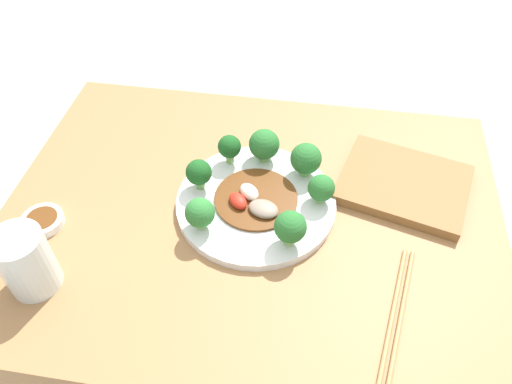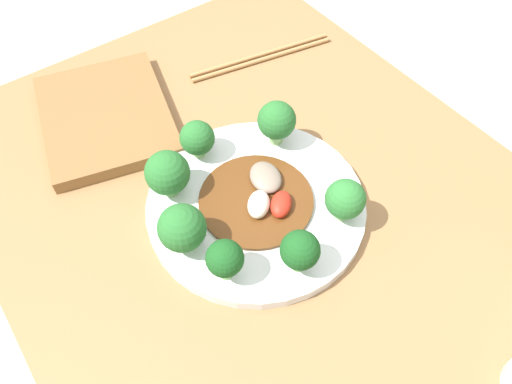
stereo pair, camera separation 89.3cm
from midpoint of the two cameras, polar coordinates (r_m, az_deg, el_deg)
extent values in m
plane|color=#B7B2A8|center=(1.38, -9.80, -36.95)|extent=(8.00, 8.00, 0.00)
cube|color=olive|center=(1.00, -13.58, -36.88)|extent=(0.87, 0.66, 0.77)
cylinder|color=silver|center=(0.62, -24.17, -36.31)|extent=(0.28, 0.28, 0.02)
cylinder|color=#7AAD5B|center=(0.65, -34.63, -32.06)|extent=(0.02, 0.02, 0.01)
sphere|color=#286B2D|center=(0.63, -36.11, -31.62)|extent=(0.06, 0.06, 0.06)
cylinder|color=#89B76B|center=(0.64, -29.80, -27.52)|extent=(0.02, 0.02, 0.01)
sphere|color=#286B2D|center=(0.62, -30.86, -27.03)|extent=(0.05, 0.05, 0.05)
cylinder|color=#89B76B|center=(0.60, -19.37, -27.15)|extent=(0.02, 0.02, 0.02)
sphere|color=#286B2D|center=(0.57, -20.28, -26.58)|extent=(0.05, 0.05, 0.05)
cylinder|color=#70A356|center=(0.60, -21.95, -45.86)|extent=(0.02, 0.02, 0.02)
sphere|color=#19511E|center=(0.58, -23.14, -46.18)|extent=(0.05, 0.05, 0.05)
cylinder|color=#89B76B|center=(0.58, -12.92, -40.33)|extent=(0.02, 0.02, 0.02)
sphere|color=#2D7533|center=(0.56, -13.59, -40.48)|extent=(0.05, 0.05, 0.05)
cylinder|color=#7AAD5B|center=(0.63, -32.07, -44.35)|extent=(0.02, 0.02, 0.02)
sphere|color=#19511E|center=(0.61, -33.62, -44.47)|extent=(0.04, 0.04, 0.04)
cylinder|color=#7AAD5B|center=(0.65, -35.35, -39.39)|extent=(0.02, 0.02, 0.01)
sphere|color=#286B2D|center=(0.62, -37.00, -39.25)|extent=(0.06, 0.06, 0.06)
cylinder|color=#5B3314|center=(0.61, -24.57, -36.27)|extent=(0.15, 0.15, 0.01)
ellipsoid|color=red|center=(0.60, -22.25, -38.24)|extent=(0.05, 0.05, 0.02)
ellipsoid|color=gray|center=(0.60, -22.73, -33.70)|extent=(0.06, 0.05, 0.02)
ellipsoid|color=silver|center=(0.60, -25.00, -37.52)|extent=(0.05, 0.05, 0.02)
cylinder|color=#AD7F4C|center=(0.68, -16.90, -11.38)|extent=(0.05, 0.25, 0.01)
cylinder|color=#AD7F4C|center=(0.69, -17.15, -10.54)|extent=(0.05, 0.25, 0.01)
cube|color=brown|center=(0.74, -37.77, -19.09)|extent=(0.26, 0.23, 0.02)
camera|label=1|loc=(0.45, 48.63, 52.15)|focal=35.00mm
camera|label=2|loc=(0.45, -131.37, -52.15)|focal=35.00mm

